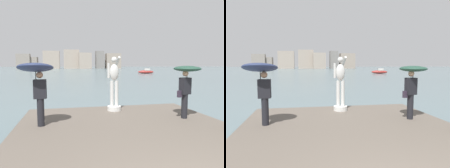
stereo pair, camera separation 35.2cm
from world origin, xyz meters
TOP-DOWN VIEW (x-y plane):
  - ground_plane at (0.00, 40.00)m, footprint 400.00×400.00m
  - pier at (0.00, 2.36)m, footprint 6.85×10.72m
  - statue_white_figure at (0.14, 6.81)m, footprint 0.58×0.85m
  - onlooker_left at (-2.72, 5.13)m, footprint 1.10×1.12m
  - onlooker_right at (2.41, 5.06)m, footprint 1.16×1.16m
  - boat_near at (18.64, 50.12)m, footprint 4.41×2.28m
  - distant_skyline at (2.74, 124.67)m, footprint 60.40×13.41m

SIDE VIEW (x-z plane):
  - ground_plane at x=0.00m, z-range 0.00..0.00m
  - pier at x=0.00m, z-range 0.00..0.40m
  - boat_near at x=18.64m, z-range -0.16..1.19m
  - statue_white_figure at x=0.14m, z-range 0.24..2.54m
  - onlooker_right at x=2.41m, z-range 0.92..2.83m
  - onlooker_left at x=-2.72m, z-range 0.98..3.03m
  - distant_skyline at x=2.74m, z-range -0.76..10.48m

